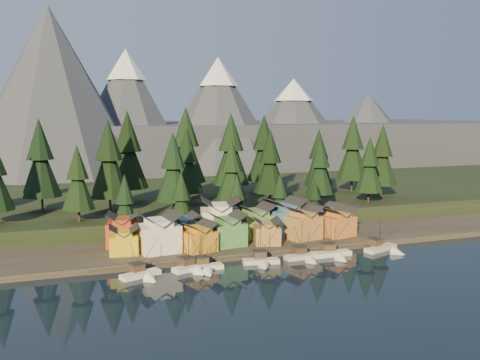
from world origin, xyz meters
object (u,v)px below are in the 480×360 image
object	(u,v)px
boat_1	(192,262)
boat_5	(334,249)
boat_0	(143,269)
house_front_1	(159,231)
house_back_0	(123,229)
boat_4	(305,252)
house_back_1	(183,227)
boat_3	(262,256)
boat_2	(205,263)
boat_6	(385,244)
house_front_0	(124,239)

from	to	relation	value
boat_1	boat_5	world-z (taller)	boat_5
boat_5	boat_0	bearing A→B (deg)	-179.11
boat_5	house_front_1	distance (m)	45.29
boat_5	house_back_0	world-z (taller)	house_back_0
boat_1	boat_0	bearing A→B (deg)	166.07
house_front_1	house_back_0	distance (m)	11.79
boat_4	house_back_1	size ratio (longest dim) A/B	1.33
boat_0	boat_3	xyz separation A→B (m)	(29.23, 0.88, 0.07)
house_back_0	house_back_1	world-z (taller)	house_back_0
boat_0	house_back_0	world-z (taller)	house_back_0
boat_0	boat_2	bearing A→B (deg)	-18.40
boat_1	boat_4	xyz separation A→B (m)	(29.41, 0.06, -0.26)
boat_0	boat_6	xyz separation A→B (m)	(64.92, 1.33, 0.04)
boat_1	house_back_1	xyz separation A→B (m)	(3.24, 22.10, 3.56)
boat_0	boat_4	world-z (taller)	boat_0
house_front_0	house_back_1	distance (m)	18.15
boat_6	house_back_1	size ratio (longest dim) A/B	1.44
house_back_0	house_back_1	distance (m)	16.06
boat_3	house_back_1	distance (m)	26.80
boat_4	house_front_0	size ratio (longest dim) A/B	1.36
boat_0	house_front_0	distance (m)	17.13
boat_2	boat_6	world-z (taller)	boat_6
boat_2	boat_3	world-z (taller)	boat_3
boat_2	boat_0	bearing A→B (deg)	-177.03
boat_0	boat_4	bearing A→B (deg)	-18.91
boat_0	boat_2	world-z (taller)	boat_0
boat_1	boat_5	distance (m)	37.56
house_back_0	boat_6	bearing A→B (deg)	-6.31
boat_0	boat_3	size ratio (longest dim) A/B	0.99
boat_2	boat_5	world-z (taller)	boat_5
boat_3	boat_5	world-z (taller)	boat_5
house_back_1	boat_4	bearing A→B (deg)	-40.54
house_back_0	house_back_1	size ratio (longest dim) A/B	1.23
boat_1	boat_6	world-z (taller)	boat_6
house_front_1	boat_1	bearing A→B (deg)	-77.59
boat_4	house_front_1	world-z (taller)	house_front_1
house_back_0	boat_5	bearing A→B (deg)	-12.08
boat_0	boat_5	world-z (taller)	boat_5
boat_4	house_front_0	distance (m)	45.88
house_front_0	house_front_1	xyz separation A→B (m)	(8.75, -0.78, 1.50)
boat_0	boat_2	distance (m)	14.63
boat_0	house_back_0	bearing A→B (deg)	71.63
boat_1	house_back_1	bearing A→B (deg)	61.96
boat_1	house_back_0	distance (m)	27.07
boat_2	house_front_0	world-z (taller)	boat_2
boat_5	boat_6	xyz separation A→B (m)	(15.59, 0.41, -0.02)
boat_2	house_front_1	bearing A→B (deg)	117.55
boat_0	boat_4	xyz separation A→B (m)	(41.18, 1.25, -0.03)
house_front_0	house_back_1	bearing A→B (deg)	28.00
boat_0	boat_2	size ratio (longest dim) A/B	1.02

